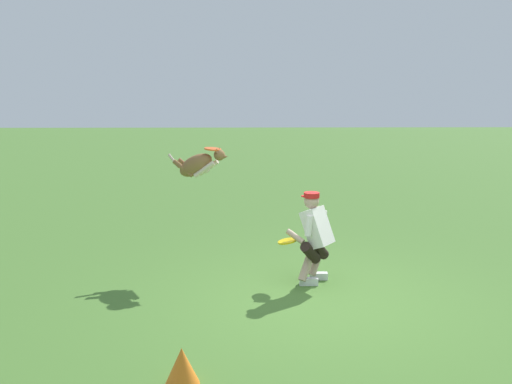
{
  "coord_description": "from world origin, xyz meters",
  "views": [
    {
      "loc": [
        0.94,
        6.68,
        2.76
      ],
      "look_at": [
        0.81,
        -1.19,
        1.23
      ],
      "focal_mm": 38.72,
      "sensor_mm": 36.0,
      "label": 1
    }
  ],
  "objects": [
    {
      "name": "person",
      "position": [
        -0.01,
        -0.78,
        0.7
      ],
      "size": [
        0.71,
        0.61,
        1.29
      ],
      "rotation": [
        0.0,
        0.0,
        -0.64
      ],
      "color": "silver",
      "rests_on": "ground_plane"
    },
    {
      "name": "frisbee_held",
      "position": [
        0.38,
        -0.77,
        0.61
      ],
      "size": [
        0.36,
        0.36,
        0.09
      ],
      "primitive_type": "cylinder",
      "rotation": [
        0.16,
        -0.1,
        2.03
      ],
      "color": "yellow",
      "rests_on": "person"
    },
    {
      "name": "frisbee_flying",
      "position": [
        1.45,
        -1.6,
        1.81
      ],
      "size": [
        0.36,
        0.35,
        0.05
      ],
      "primitive_type": "cylinder",
      "rotation": [
        -0.01,
        0.09,
        2.59
      ],
      "color": "#F55C21"
    },
    {
      "name": "training_cone",
      "position": [
        1.55,
        1.92,
        0.18
      ],
      "size": [
        0.33,
        0.33,
        0.36
      ],
      "primitive_type": "cone",
      "color": "orange",
      "rests_on": "ground_plane"
    },
    {
      "name": "dog",
      "position": [
        1.68,
        -1.66,
        1.57
      ],
      "size": [
        0.96,
        0.47,
        0.54
      ],
      "rotation": [
        0.0,
        0.0,
        2.83
      ],
      "color": "brown"
    },
    {
      "name": "ground_plane",
      "position": [
        0.0,
        0.0,
        0.0
      ],
      "size": [
        60.0,
        60.0,
        0.0
      ],
      "primitive_type": "plane",
      "color": "#45712D"
    }
  ]
}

